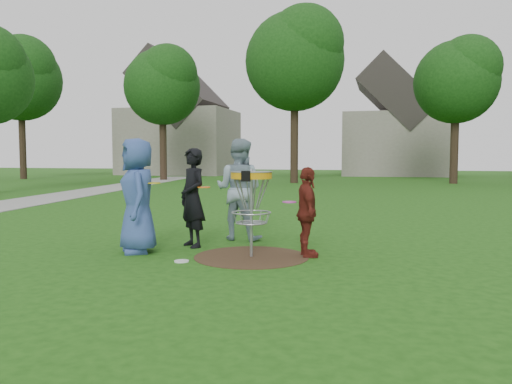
% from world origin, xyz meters
% --- Properties ---
extents(ground, '(100.00, 100.00, 0.00)m').
position_xyz_m(ground, '(0.00, 0.00, 0.00)').
color(ground, '#19470F').
rests_on(ground, ground).
extents(dirt_patch, '(1.80, 1.80, 0.01)m').
position_xyz_m(dirt_patch, '(0.00, 0.00, 0.00)').
color(dirt_patch, '#47331E').
rests_on(dirt_patch, ground).
extents(concrete_path, '(7.75, 39.92, 0.02)m').
position_xyz_m(concrete_path, '(-10.00, 8.00, 0.01)').
color(concrete_path, '#9E9E99').
rests_on(concrete_path, ground).
extents(player_blue, '(1.00, 1.09, 1.87)m').
position_xyz_m(player_blue, '(-1.89, -0.09, 0.93)').
color(player_blue, '#334D8C').
rests_on(player_blue, ground).
extents(player_black, '(0.74, 0.72, 1.72)m').
position_xyz_m(player_black, '(-1.21, 0.61, 0.86)').
color(player_black, black).
rests_on(player_black, ground).
extents(player_grey, '(1.00, 0.82, 1.90)m').
position_xyz_m(player_grey, '(-0.64, 1.55, 0.95)').
color(player_grey, '#7F97A4').
rests_on(player_grey, ground).
extents(player_maroon, '(0.58, 0.89, 1.41)m').
position_xyz_m(player_maroon, '(0.84, 0.23, 0.70)').
color(player_maroon, maroon).
rests_on(player_maroon, ground).
extents(disc_on_grass, '(0.22, 0.22, 0.02)m').
position_xyz_m(disc_on_grass, '(-0.92, -0.60, 0.01)').
color(disc_on_grass, white).
rests_on(disc_on_grass, ground).
extents(disc_golf_basket, '(0.66, 0.67, 1.38)m').
position_xyz_m(disc_golf_basket, '(0.00, -0.00, 1.02)').
color(disc_golf_basket, '#9EA0A5').
rests_on(disc_golf_basket, ground).
extents(held_discs, '(2.40, 1.59, 0.32)m').
position_xyz_m(held_discs, '(-0.63, 0.46, 1.06)').
color(held_discs, gold).
rests_on(held_discs, ground).
extents(tree_row, '(51.20, 17.42, 9.90)m').
position_xyz_m(tree_row, '(0.44, 20.67, 6.21)').
color(tree_row, '#38281C').
rests_on(tree_row, ground).
extents(house_row, '(44.50, 10.65, 11.62)m').
position_xyz_m(house_row, '(4.78, 33.07, 4.14)').
color(house_row, gray).
rests_on(house_row, ground).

